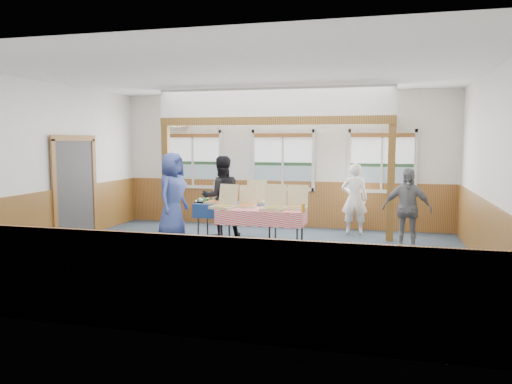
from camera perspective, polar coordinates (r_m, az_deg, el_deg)
floor at (r=8.85m, az=-1.46°, el=-7.65°), size 8.00×8.00×0.00m
ceiling at (r=8.67m, az=-1.52°, el=13.37°), size 8.00×8.00×0.00m
wall_back at (r=12.01m, az=3.13°, el=3.66°), size 8.00×0.00×8.00m
wall_front at (r=5.35m, az=-11.89°, el=0.63°), size 8.00×0.00×8.00m
wall_left at (r=10.45m, az=-23.11°, el=2.84°), size 0.00×8.00×8.00m
wall_right at (r=8.44m, az=25.63°, el=2.10°), size 0.00×8.00×8.00m
wainscot_back at (r=12.08m, az=3.07°, el=-1.32°), size 7.98×0.05×1.10m
wainscot_front at (r=5.56m, az=-11.54°, el=-10.17°), size 7.98×0.05×1.10m
wainscot_left at (r=10.53m, az=-22.77°, el=-2.87°), size 0.05×6.98×1.10m
wainscot_right at (r=8.56m, az=25.15°, el=-4.93°), size 0.05×6.98×1.10m
cased_opening at (r=11.19m, az=-20.03°, el=0.31°), size 0.06×1.30×2.10m
window_left at (r=12.63m, az=-7.22°, el=4.10°), size 1.56×0.10×1.46m
window_mid at (r=11.97m, az=3.09°, el=4.03°), size 1.56×0.10×1.46m
window_right at (r=11.73m, az=14.19°, el=3.82°), size 1.56×0.10×1.46m
post_left at (r=11.67m, az=-10.21°, el=1.54°), size 0.15×0.15×2.40m
post_right at (r=10.60m, az=15.16°, el=0.99°), size 0.15×0.15×2.40m
cross_beam at (r=10.84m, az=1.88°, el=8.12°), size 5.15×0.18×0.18m
table_left at (r=10.49m, az=-2.18°, el=-1.63°), size 1.87×1.40×0.76m
table_right at (r=9.66m, az=0.65°, el=-2.29°), size 1.79×1.07×0.76m
pizza_box_a at (r=10.49m, az=-4.41°, el=-0.93°), size 0.47×0.55×0.45m
pizza_box_b at (r=10.53m, az=-0.12°, el=-0.88°), size 0.47×0.56×0.47m
pizza_box_c at (r=9.75m, az=-3.72°, el=-1.46°), size 0.50×0.57×0.45m
pizza_box_d at (r=9.91m, az=-1.07°, el=-1.34°), size 0.41×0.49×0.41m
pizza_box_e at (r=9.51m, az=2.00°, el=-1.63°), size 0.43×0.53×0.47m
pizza_box_f at (r=9.64m, az=4.60°, el=-1.55°), size 0.42×0.51×0.45m
veggie_tray at (r=10.71m, az=-6.02°, el=-1.00°), size 0.38×0.38×0.09m
drink_glass at (r=9.23m, az=5.41°, el=-1.84°), size 0.07×0.07×0.15m
woman_white at (r=11.21m, az=11.19°, el=-0.78°), size 0.59×0.40×1.57m
woman_black at (r=10.67m, az=-3.98°, el=-0.56°), size 1.07×1.00×1.74m
man_blue at (r=10.72m, az=-9.54°, el=-0.39°), size 0.66×0.94×1.82m
person_grey at (r=9.89m, az=16.85°, el=-1.87°), size 0.96×0.51×1.56m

